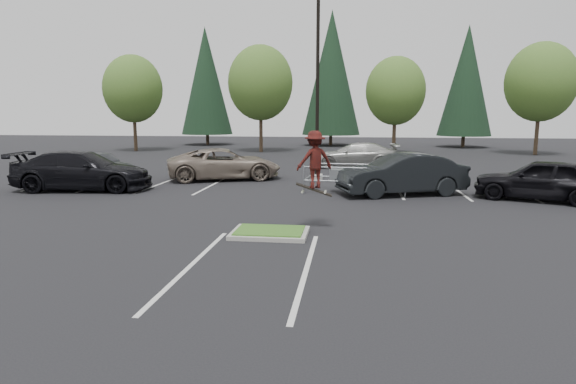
# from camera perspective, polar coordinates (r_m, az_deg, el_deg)

# --- Properties ---
(ground) EXTENTS (120.00, 120.00, 0.00)m
(ground) POSITION_cam_1_polar(r_m,az_deg,el_deg) (14.09, -2.17, -5.11)
(ground) COLOR black
(ground) RESTS_ON ground
(grass_median) EXTENTS (2.20, 1.60, 0.16)m
(grass_median) POSITION_cam_1_polar(r_m,az_deg,el_deg) (14.07, -2.17, -4.81)
(grass_median) COLOR #9F9C94
(grass_median) RESTS_ON ground
(stall_lines) EXTENTS (22.62, 17.60, 0.01)m
(stall_lines) POSITION_cam_1_polar(r_m,az_deg,el_deg) (20.12, -3.10, -0.74)
(stall_lines) COLOR silver
(stall_lines) RESTS_ON ground
(light_pole) EXTENTS (0.70, 0.60, 10.12)m
(light_pole) POSITION_cam_1_polar(r_m,az_deg,el_deg) (25.54, 3.51, 11.64)
(light_pole) COLOR #9F9C94
(light_pole) RESTS_ON ground
(decid_a) EXTENTS (5.44, 5.44, 8.91)m
(decid_a) POSITION_cam_1_polar(r_m,az_deg,el_deg) (48.04, -17.89, 11.32)
(decid_a) COLOR #38281C
(decid_a) RESTS_ON ground
(decid_b) EXTENTS (5.89, 5.89, 9.64)m
(decid_b) POSITION_cam_1_polar(r_m,az_deg,el_deg) (44.83, -3.28, 12.51)
(decid_b) COLOR #38281C
(decid_b) RESTS_ON ground
(decid_c) EXTENTS (5.12, 5.12, 8.38)m
(decid_c) POSITION_cam_1_polar(r_m,az_deg,el_deg) (43.47, 12.61, 11.37)
(decid_c) COLOR #38281C
(decid_c) RESTS_ON ground
(decid_d) EXTENTS (5.76, 5.76, 9.43)m
(decid_d) POSITION_cam_1_polar(r_m,az_deg,el_deg) (46.57, 27.74, 11.20)
(decid_d) COLOR #38281C
(decid_d) RESTS_ON ground
(conif_a) EXTENTS (5.72, 5.72, 13.00)m
(conif_a) POSITION_cam_1_polar(r_m,az_deg,el_deg) (56.00, -9.69, 12.83)
(conif_a) COLOR #38281C
(conif_a) RESTS_ON ground
(conif_b) EXTENTS (6.38, 6.38, 14.50)m
(conif_b) POSITION_cam_1_polar(r_m,az_deg,el_deg) (54.17, 5.19, 13.84)
(conif_b) COLOR #38281C
(conif_b) RESTS_ON ground
(conif_c) EXTENTS (5.50, 5.50, 12.50)m
(conif_c) POSITION_cam_1_polar(r_m,az_deg,el_deg) (54.33, 20.40, 12.24)
(conif_c) COLOR #38281C
(conif_c) RESTS_ON ground
(cart_corral) EXTENTS (4.55, 2.00, 1.25)m
(cart_corral) POSITION_cam_1_polar(r_m,az_deg,el_deg) (21.67, 6.64, 2.03)
(cart_corral) COLOR gray
(cart_corral) RESTS_ON ground
(skateboarder) EXTENTS (1.29, 1.09, 1.99)m
(skateboarder) POSITION_cam_1_polar(r_m,az_deg,el_deg) (14.56, 3.11, 3.80)
(skateboarder) COLOR black
(skateboarder) RESTS_ON ground
(car_l_tan) EXTENTS (6.58, 4.66, 1.66)m
(car_l_tan) POSITION_cam_1_polar(r_m,az_deg,el_deg) (26.00, -7.73, 3.30)
(car_l_tan) COLOR #7C6D5F
(car_l_tan) RESTS_ON ground
(car_l_black) EXTENTS (6.47, 3.22, 1.80)m
(car_l_black) POSITION_cam_1_polar(r_m,az_deg,el_deg) (24.13, -23.24, 2.35)
(car_l_black) COLOR black
(car_l_black) RESTS_ON ground
(car_l_grey) EXTENTS (4.61, 3.23, 1.46)m
(car_l_grey) POSITION_cam_1_polar(r_m,az_deg,el_deg) (28.65, -21.39, 3.09)
(car_l_grey) COLOR #414448
(car_l_grey) RESTS_ON ground
(car_r_charc) EXTENTS (5.80, 3.63, 1.80)m
(car_r_charc) POSITION_cam_1_polar(r_m,az_deg,el_deg) (21.43, 13.33, 2.06)
(car_r_charc) COLOR black
(car_r_charc) RESTS_ON ground
(car_r_black) EXTENTS (5.43, 3.79, 1.72)m
(car_r_black) POSITION_cam_1_polar(r_m,az_deg,el_deg) (22.01, 27.90, 1.30)
(car_r_black) COLOR black
(car_r_black) RESTS_ON ground
(car_far_silver) EXTENTS (5.70, 2.65, 1.61)m
(car_far_silver) POSITION_cam_1_polar(r_m,az_deg,el_deg) (31.95, 7.99, 4.35)
(car_far_silver) COLOR #A9AAA4
(car_far_silver) RESTS_ON ground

